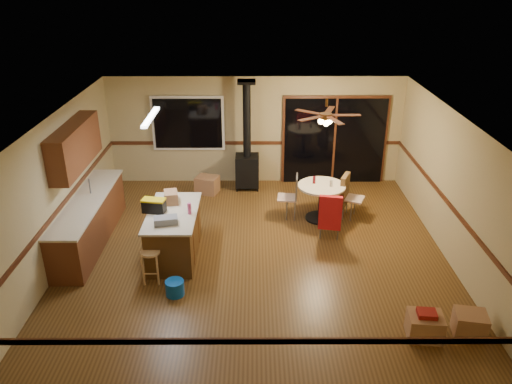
{
  "coord_description": "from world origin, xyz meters",
  "views": [
    {
      "loc": [
        -0.03,
        -7.97,
        4.94
      ],
      "look_at": [
        0.0,
        0.3,
        1.15
      ],
      "focal_mm": 35.0,
      "sensor_mm": 36.0,
      "label": 1
    }
  ],
  "objects_px": {
    "dining_table": "(321,196)",
    "chair_left": "(292,192)",
    "chair_near": "(330,212)",
    "toolbox_grey": "(166,220)",
    "box_corner_b": "(470,324)",
    "wood_stove": "(247,160)",
    "box_under_window": "(207,185)",
    "chair_right": "(346,191)",
    "kitchen_island": "(174,234)",
    "toolbox_black": "(154,206)",
    "blue_bucket": "(175,288)",
    "bar_stool": "(152,266)",
    "box_corner_a": "(425,326)"
  },
  "relations": [
    {
      "from": "kitchen_island",
      "to": "dining_table",
      "type": "bearing_deg",
      "value": 26.72
    },
    {
      "from": "kitchen_island",
      "to": "box_under_window",
      "type": "distance_m",
      "value": 2.83
    },
    {
      "from": "toolbox_grey",
      "to": "bar_stool",
      "type": "bearing_deg",
      "value": -120.35
    },
    {
      "from": "box_under_window",
      "to": "chair_right",
      "type": "bearing_deg",
      "value": -22.0
    },
    {
      "from": "toolbox_grey",
      "to": "box_corner_b",
      "type": "relative_size",
      "value": 0.89
    },
    {
      "from": "wood_stove",
      "to": "box_under_window",
      "type": "bearing_deg",
      "value": -164.7
    },
    {
      "from": "wood_stove",
      "to": "toolbox_black",
      "type": "bearing_deg",
      "value": -117.96
    },
    {
      "from": "chair_right",
      "to": "kitchen_island",
      "type": "bearing_deg",
      "value": -155.27
    },
    {
      "from": "chair_near",
      "to": "chair_left",
      "type": "bearing_deg",
      "value": 124.34
    },
    {
      "from": "toolbox_black",
      "to": "dining_table",
      "type": "bearing_deg",
      "value": 24.38
    },
    {
      "from": "bar_stool",
      "to": "chair_near",
      "type": "height_order",
      "value": "chair_near"
    },
    {
      "from": "bar_stool",
      "to": "dining_table",
      "type": "xyz_separation_m",
      "value": [
        3.13,
        2.28,
        0.24
      ]
    },
    {
      "from": "chair_right",
      "to": "chair_left",
      "type": "bearing_deg",
      "value": -178.27
    },
    {
      "from": "kitchen_island",
      "to": "toolbox_black",
      "type": "distance_m",
      "value": 0.64
    },
    {
      "from": "toolbox_black",
      "to": "bar_stool",
      "type": "relative_size",
      "value": 0.67
    },
    {
      "from": "wood_stove",
      "to": "toolbox_black",
      "type": "xyz_separation_m",
      "value": [
        -1.62,
        -3.05,
        0.28
      ]
    },
    {
      "from": "blue_bucket",
      "to": "chair_right",
      "type": "relative_size",
      "value": 0.44
    },
    {
      "from": "blue_bucket",
      "to": "dining_table",
      "type": "xyz_separation_m",
      "value": [
        2.69,
        2.67,
        0.41
      ]
    },
    {
      "from": "kitchen_island",
      "to": "chair_right",
      "type": "distance_m",
      "value": 3.74
    },
    {
      "from": "box_corner_b",
      "to": "toolbox_grey",
      "type": "bearing_deg",
      "value": 159.31
    },
    {
      "from": "toolbox_grey",
      "to": "box_corner_b",
      "type": "height_order",
      "value": "toolbox_grey"
    },
    {
      "from": "chair_left",
      "to": "box_under_window",
      "type": "relative_size",
      "value": 1.03
    },
    {
      "from": "kitchen_island",
      "to": "bar_stool",
      "type": "xyz_separation_m",
      "value": [
        -0.27,
        -0.84,
        -0.16
      ]
    },
    {
      "from": "wood_stove",
      "to": "dining_table",
      "type": "relative_size",
      "value": 2.55
    },
    {
      "from": "dining_table",
      "to": "box_corner_b",
      "type": "distance_m",
      "value": 4.05
    },
    {
      "from": "chair_right",
      "to": "toolbox_grey",
      "type": "bearing_deg",
      "value": -149.65
    },
    {
      "from": "wood_stove",
      "to": "chair_near",
      "type": "bearing_deg",
      "value": -56.78
    },
    {
      "from": "toolbox_black",
      "to": "box_corner_b",
      "type": "xyz_separation_m",
      "value": [
        4.92,
        -2.2,
        -0.83
      ]
    },
    {
      "from": "kitchen_island",
      "to": "box_corner_a",
      "type": "xyz_separation_m",
      "value": [
        3.93,
        -2.25,
        -0.27
      ]
    },
    {
      "from": "wood_stove",
      "to": "box_corner_b",
      "type": "xyz_separation_m",
      "value": [
        3.3,
        -5.25,
        -0.55
      ]
    },
    {
      "from": "box_corner_a",
      "to": "chair_left",
      "type": "bearing_deg",
      "value": 113.69
    },
    {
      "from": "chair_left",
      "to": "chair_right",
      "type": "distance_m",
      "value": 1.13
    },
    {
      "from": "bar_stool",
      "to": "box_corner_a",
      "type": "distance_m",
      "value": 4.43
    },
    {
      "from": "bar_stool",
      "to": "chair_near",
      "type": "bearing_deg",
      "value": 23.61
    },
    {
      "from": "kitchen_island",
      "to": "chair_left",
      "type": "distance_m",
      "value": 2.74
    },
    {
      "from": "dining_table",
      "to": "chair_right",
      "type": "bearing_deg",
      "value": 13.03
    },
    {
      "from": "kitchen_island",
      "to": "chair_near",
      "type": "bearing_deg",
      "value": 10.84
    },
    {
      "from": "chair_left",
      "to": "box_corner_a",
      "type": "height_order",
      "value": "chair_left"
    },
    {
      "from": "toolbox_black",
      "to": "box_corner_b",
      "type": "distance_m",
      "value": 5.45
    },
    {
      "from": "dining_table",
      "to": "chair_left",
      "type": "bearing_deg",
      "value": 171.48
    },
    {
      "from": "chair_right",
      "to": "bar_stool",
      "type": "bearing_deg",
      "value": -146.76
    },
    {
      "from": "chair_near",
      "to": "box_corner_a",
      "type": "height_order",
      "value": "chair_near"
    },
    {
      "from": "toolbox_black",
      "to": "box_under_window",
      "type": "relative_size",
      "value": 0.79
    },
    {
      "from": "box_under_window",
      "to": "chair_left",
      "type": "bearing_deg",
      "value": -33.44
    },
    {
      "from": "blue_bucket",
      "to": "chair_left",
      "type": "relative_size",
      "value": 0.6
    },
    {
      "from": "bar_stool",
      "to": "blue_bucket",
      "type": "bearing_deg",
      "value": -41.62
    },
    {
      "from": "dining_table",
      "to": "toolbox_grey",
      "type": "bearing_deg",
      "value": -146.95
    },
    {
      "from": "dining_table",
      "to": "box_corner_a",
      "type": "bearing_deg",
      "value": -73.92
    },
    {
      "from": "kitchen_island",
      "to": "box_corner_a",
      "type": "relative_size",
      "value": 3.42
    },
    {
      "from": "blue_bucket",
      "to": "dining_table",
      "type": "relative_size",
      "value": 0.31
    }
  ]
}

